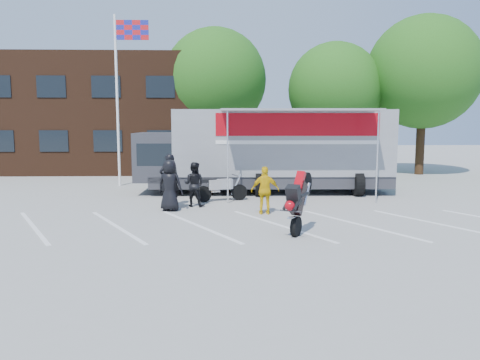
{
  "coord_description": "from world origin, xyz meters",
  "views": [
    {
      "loc": [
        -1.38,
        -12.54,
        3.02
      ],
      "look_at": [
        -0.95,
        1.45,
        1.3
      ],
      "focal_mm": 35.0,
      "sensor_mm": 36.0,
      "label": 1
    }
  ],
  "objects": [
    {
      "name": "parked_motorcycle",
      "position": [
        -1.55,
        5.33,
        0.0
      ],
      "size": [
        2.24,
        1.33,
        1.11
      ],
      "primitive_type": null,
      "rotation": [
        0.0,
        0.0,
        1.89
      ],
      "color": "silver",
      "rests_on": "ground"
    },
    {
      "name": "stunt_bike_rider",
      "position": [
        0.78,
        0.15,
        0.0
      ],
      "size": [
        1.42,
        1.75,
        1.86
      ],
      "primitive_type": null,
      "rotation": [
        0.0,
        0.0,
        -0.5
      ],
      "color": "black",
      "rests_on": "ground"
    },
    {
      "name": "transporter_truck",
      "position": [
        0.54,
        7.56,
        0.0
      ],
      "size": [
        11.28,
        5.6,
        3.56
      ],
      "primitive_type": null,
      "rotation": [
        0.0,
        0.0,
        -0.02
      ],
      "color": "gray",
      "rests_on": "ground"
    },
    {
      "name": "spectator_hivis",
      "position": [
        -0.08,
        2.72,
        0.79
      ],
      "size": [
        0.94,
        0.4,
        1.59
      ],
      "primitive_type": "imported",
      "rotation": [
        0.0,
        0.0,
        3.13
      ],
      "color": "yellow",
      "rests_on": "ground"
    },
    {
      "name": "spectator_leather_c",
      "position": [
        -2.53,
        4.24,
        0.81
      ],
      "size": [
        0.92,
        0.8,
        1.61
      ],
      "primitive_type": "imported",
      "rotation": [
        0.0,
        0.0,
        2.86
      ],
      "color": "black",
      "rests_on": "ground"
    },
    {
      "name": "ground",
      "position": [
        0.0,
        0.0,
        0.0
      ],
      "size": [
        100.0,
        100.0,
        0.0
      ],
      "primitive_type": "plane",
      "color": "gray",
      "rests_on": "ground"
    },
    {
      "name": "flagpole",
      "position": [
        -6.24,
        10.0,
        5.05
      ],
      "size": [
        1.61,
        0.12,
        8.0
      ],
      "color": "white",
      "rests_on": "ground"
    },
    {
      "name": "parking_bay_lines",
      "position": [
        0.0,
        1.0,
        0.01
      ],
      "size": [
        18.09,
        13.33,
        0.01
      ],
      "primitive_type": "cube",
      "rotation": [
        0.0,
        0.0,
        0.52
      ],
      "color": "white",
      "rests_on": "ground"
    },
    {
      "name": "tree_right",
      "position": [
        10.0,
        14.5,
        5.88
      ],
      "size": [
        6.46,
        6.46,
        9.12
      ],
      "color": "#382314",
      "rests_on": "ground"
    },
    {
      "name": "office_building",
      "position": [
        -10.0,
        18.0,
        3.5
      ],
      "size": [
        18.0,
        8.0,
        7.0
      ],
      "primitive_type": "cube",
      "color": "#3E2214",
      "rests_on": "ground"
    },
    {
      "name": "spectator_leather_b",
      "position": [
        -3.41,
        4.18,
        0.96
      ],
      "size": [
        0.77,
        0.57,
        1.92
      ],
      "primitive_type": "imported",
      "rotation": [
        0.0,
        0.0,
        3.32
      ],
      "color": "black",
      "rests_on": "ground"
    },
    {
      "name": "spectator_leather_a",
      "position": [
        -3.3,
        3.41,
        0.88
      ],
      "size": [
        0.98,
        0.77,
        1.77
      ],
      "primitive_type": "imported",
      "rotation": [
        0.0,
        0.0,
        2.88
      ],
      "color": "black",
      "rests_on": "ground"
    },
    {
      "name": "tree_mid",
      "position": [
        5.0,
        15.0,
        4.94
      ],
      "size": [
        5.44,
        5.44,
        7.68
      ],
      "color": "#382314",
      "rests_on": "ground"
    },
    {
      "name": "tree_left",
      "position": [
        -2.0,
        16.0,
        5.57
      ],
      "size": [
        6.12,
        6.12,
        8.64
      ],
      "color": "#382314",
      "rests_on": "ground"
    }
  ]
}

